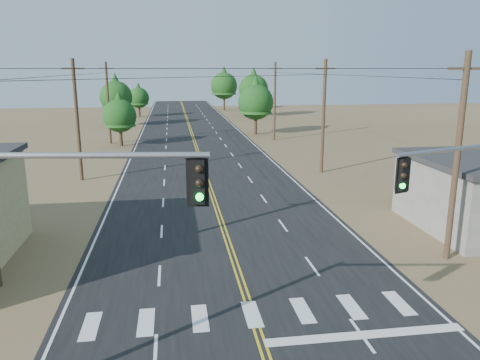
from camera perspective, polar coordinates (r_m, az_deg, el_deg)
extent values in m
cube|color=black|center=(39.21, -3.97, -0.14)|extent=(15.00, 200.00, 0.02)
cylinder|color=#4C3826|center=(40.97, -19.22, 6.82)|extent=(0.30, 0.30, 10.00)
cube|color=#4C3826|center=(40.75, -19.68, 12.68)|extent=(1.80, 0.12, 0.12)
cylinder|color=#4C3826|center=(60.65, -15.76, 8.98)|extent=(0.30, 0.30, 10.00)
cube|color=#4C3826|center=(60.51, -16.02, 12.94)|extent=(1.80, 0.12, 0.12)
cylinder|color=#4C3826|center=(24.40, 24.93, 2.26)|extent=(0.30, 0.30, 10.00)
cube|color=#4C3826|center=(24.03, 25.93, 12.12)|extent=(1.80, 0.12, 0.12)
cylinder|color=#4C3826|center=(42.38, 10.13, 7.55)|extent=(0.30, 0.30, 10.00)
cube|color=#4C3826|center=(42.17, 10.37, 13.23)|extent=(1.80, 0.12, 0.12)
cylinder|color=#4C3826|center=(61.62, 4.25, 9.50)|extent=(0.30, 0.30, 10.00)
cube|color=#4C3826|center=(61.47, 4.32, 13.41)|extent=(1.80, 0.12, 0.12)
cylinder|color=gray|center=(11.97, -18.57, 2.87)|extent=(6.11, 1.00, 0.16)
cube|color=black|center=(11.55, -5.16, -0.17)|extent=(0.39, 0.35, 1.11)
sphere|color=black|center=(11.30, -5.02, 1.36)|extent=(0.20, 0.20, 0.20)
sphere|color=black|center=(11.38, -4.98, -0.37)|extent=(0.20, 0.20, 0.20)
sphere|color=#0CE533|center=(11.47, -4.95, -2.09)|extent=(0.20, 0.20, 0.20)
cylinder|color=gray|center=(17.09, 25.09, 3.49)|extent=(5.27, 2.04, 0.15)
cube|color=black|center=(15.30, 19.22, 0.66)|extent=(0.40, 0.37, 1.03)
sphere|color=black|center=(15.07, 19.40, 1.73)|extent=(0.19, 0.19, 0.19)
sphere|color=black|center=(15.13, 19.30, 0.52)|extent=(0.19, 0.19, 0.19)
sphere|color=#0CE533|center=(15.20, 19.20, -0.68)|extent=(0.19, 0.19, 0.19)
cylinder|color=#3F2D1E|center=(58.79, -14.33, 5.21)|extent=(0.41, 0.41, 2.40)
cone|color=#1A4814|center=(58.43, -14.52, 8.44)|extent=(3.73, 3.73, 4.26)
sphere|color=#1A4814|center=(58.51, -14.47, 7.60)|extent=(4.00, 4.00, 4.00)
cylinder|color=#3F2D1E|center=(79.08, -14.73, 7.46)|extent=(0.48, 0.48, 3.09)
cone|color=#1A4814|center=(78.78, -14.92, 10.56)|extent=(4.80, 4.80, 5.49)
sphere|color=#1A4814|center=(78.83, -14.87, 9.75)|extent=(5.14, 5.14, 5.14)
cylinder|color=#3F2D1E|center=(94.01, -12.17, 8.27)|extent=(0.45, 0.45, 2.39)
cone|color=#1A4814|center=(93.79, -12.27, 10.29)|extent=(3.72, 3.72, 4.25)
sphere|color=#1A4814|center=(93.83, -12.25, 9.76)|extent=(3.99, 3.99, 3.99)
cylinder|color=#3F2D1E|center=(67.09, 1.91, 6.85)|extent=(0.46, 0.46, 2.99)
cone|color=#1A4814|center=(66.74, 1.93, 10.39)|extent=(4.65, 4.65, 5.31)
sphere|color=#1A4814|center=(66.81, 1.93, 9.47)|extent=(4.98, 4.98, 4.98)
cylinder|color=#3F2D1E|center=(92.32, 1.64, 8.79)|extent=(0.48, 0.48, 3.42)
cone|color=#1A4814|center=(92.05, 1.66, 11.74)|extent=(5.32, 5.32, 6.08)
sphere|color=#1A4814|center=(92.10, 1.66, 10.98)|extent=(5.70, 5.70, 5.70)
cylinder|color=#3F2D1E|center=(106.52, -1.94, 9.45)|extent=(0.42, 0.42, 3.54)
cone|color=#1A4814|center=(106.29, -1.96, 12.09)|extent=(5.51, 5.51, 6.29)
sphere|color=#1A4814|center=(106.33, -1.96, 11.40)|extent=(5.90, 5.90, 5.90)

